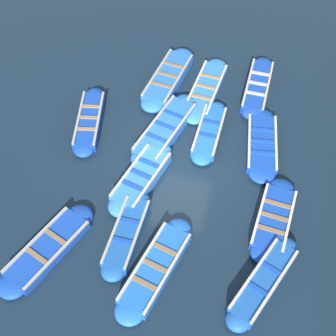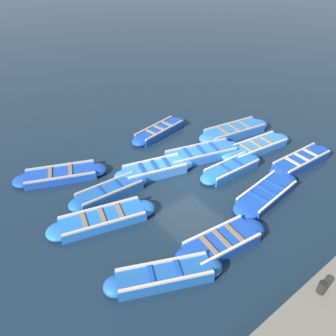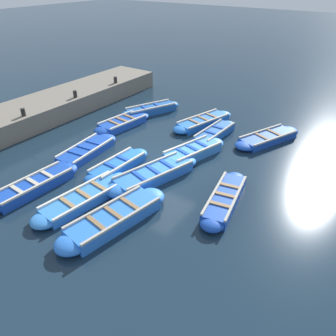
{
  "view_description": "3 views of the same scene",
  "coord_description": "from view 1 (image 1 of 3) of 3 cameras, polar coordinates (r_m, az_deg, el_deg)",
  "views": [
    {
      "loc": [
        1.99,
        -10.01,
        12.72
      ],
      "look_at": [
        -0.13,
        -0.69,
        0.44
      ],
      "focal_mm": 50.0,
      "sensor_mm": 36.0,
      "label": 1
    },
    {
      "loc": [
        8.03,
        -7.38,
        8.01
      ],
      "look_at": [
        -0.43,
        -0.82,
        0.44
      ],
      "focal_mm": 35.0,
      "sensor_mm": 36.0,
      "label": 2
    },
    {
      "loc": [
        -6.96,
        9.32,
        6.76
      ],
      "look_at": [
        -0.83,
        0.52,
        0.19
      ],
      "focal_mm": 35.0,
      "sensor_mm": 36.0,
      "label": 3
    }
  ],
  "objects": [
    {
      "name": "ground_plane",
      "position": [
        16.31,
        0.97,
        0.83
      ],
      "size": [
        120.0,
        120.0,
        0.0
      ],
      "primitive_type": "plane",
      "color": "#162838"
    },
    {
      "name": "boat_mid_row",
      "position": [
        13.94,
        -1.55,
        -12.16
      ],
      "size": [
        1.82,
        3.84,
        0.39
      ],
      "color": "blue",
      "rests_on": "ground"
    },
    {
      "name": "boat_near_quay",
      "position": [
        16.94,
        11.37,
        2.89
      ],
      "size": [
        1.28,
        3.59,
        0.37
      ],
      "color": "#1947B7",
      "rests_on": "ground"
    },
    {
      "name": "boat_far_corner",
      "position": [
        15.64,
        -3.27,
        -1.22
      ],
      "size": [
        1.74,
        3.51,
        0.45
      ],
      "color": "#3884E0",
      "rests_on": "ground"
    },
    {
      "name": "boat_centre",
      "position": [
        18.98,
        0.0,
        10.83
      ],
      "size": [
        1.57,
        4.08,
        0.46
      ],
      "color": "blue",
      "rests_on": "ground"
    },
    {
      "name": "boat_stern_in",
      "position": [
        14.69,
        -14.48,
        -9.55
      ],
      "size": [
        2.24,
        3.75,
        0.37
      ],
      "color": "#1947B7",
      "rests_on": "ground"
    },
    {
      "name": "boat_bow_out",
      "position": [
        13.99,
        11.56,
        -13.46
      ],
      "size": [
        2.05,
        3.43,
        0.45
      ],
      "color": "#1E59AD",
      "rests_on": "ground"
    },
    {
      "name": "boat_outer_left",
      "position": [
        17.02,
        -0.34,
        4.7
      ],
      "size": [
        1.97,
        4.12,
        0.45
      ],
      "color": "blue",
      "rests_on": "ground"
    },
    {
      "name": "boat_broadside",
      "position": [
        17.04,
        5.05,
        4.39
      ],
      "size": [
        0.92,
        3.2,
        0.39
      ],
      "color": "blue",
      "rests_on": "ground"
    },
    {
      "name": "boat_inner_gap",
      "position": [
        18.63,
        4.64,
        9.51
      ],
      "size": [
        1.3,
        3.94,
        0.37
      ],
      "color": "#3884E0",
      "rests_on": "ground"
    },
    {
      "name": "boat_outer_right",
      "position": [
        14.51,
        -5.06,
        -8.01
      ],
      "size": [
        0.89,
        3.27,
        0.42
      ],
      "color": "#1E59AD",
      "rests_on": "ground"
    },
    {
      "name": "boat_tucked",
      "position": [
        15.1,
        12.75,
        -6.16
      ],
      "size": [
        1.31,
        3.41,
        0.4
      ],
      "color": "#1947B7",
      "rests_on": "ground"
    },
    {
      "name": "boat_drifting",
      "position": [
        18.97,
        10.86,
        9.67
      ],
      "size": [
        0.98,
        3.66,
        0.43
      ],
      "color": "#1947B7",
      "rests_on": "ground"
    },
    {
      "name": "boat_alongside",
      "position": [
        17.6,
        -9.55,
        5.71
      ],
      "size": [
        1.37,
        3.56,
        0.4
      ],
      "color": "#1947B7",
      "rests_on": "ground"
    }
  ]
}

